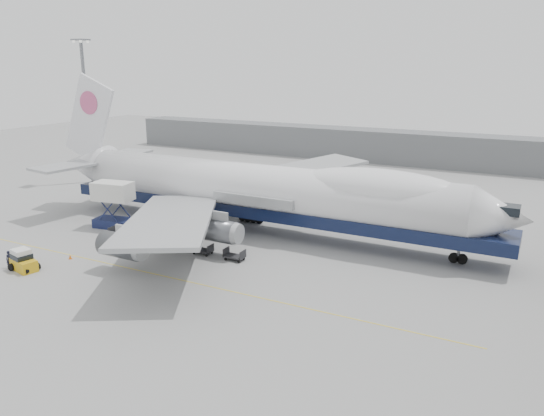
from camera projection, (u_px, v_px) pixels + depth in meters
The scene contains 14 objects.
ground at pixel (208, 260), 59.38m from camera, with size 260.00×260.00×0.00m, color gray.
apron_line at pixel (175, 279), 54.24m from camera, with size 60.00×0.15×0.01m, color gold.
hangar at pixel (342, 143), 122.78m from camera, with size 110.00×8.00×7.00m, color slate.
floodlight_mast at pixel (86, 104), 94.91m from camera, with size 2.40×2.40×25.43m.
airliner at pixel (264, 190), 67.87m from camera, with size 67.00×55.30×19.98m.
catering_truck at pixel (114, 202), 70.36m from camera, with size 5.90×4.48×6.22m.
baggage_tug at pixel (23, 261), 56.27m from camera, with size 3.42×2.33×2.29m.
ground_worker at pixel (9, 259), 56.92m from camera, with size 0.69×0.45×1.89m, color black.
traffic_cone at pixel (70, 257), 59.64m from camera, with size 0.36×0.36×0.53m.
dolly_0 at pixel (118, 234), 66.87m from camera, with size 2.30×1.35×1.30m.
dolly_1 at pixel (145, 239), 64.95m from camera, with size 2.30×1.35×1.30m.
dolly_2 at pixel (173, 244), 63.03m from camera, with size 2.30×1.35×1.30m.
dolly_3 at pixel (203, 250), 61.12m from camera, with size 2.30×1.35×1.30m.
dolly_4 at pixel (234, 256), 59.20m from camera, with size 2.30×1.35×1.30m.
Camera 1 is at (32.21, -46.07, 21.25)m, focal length 35.00 mm.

